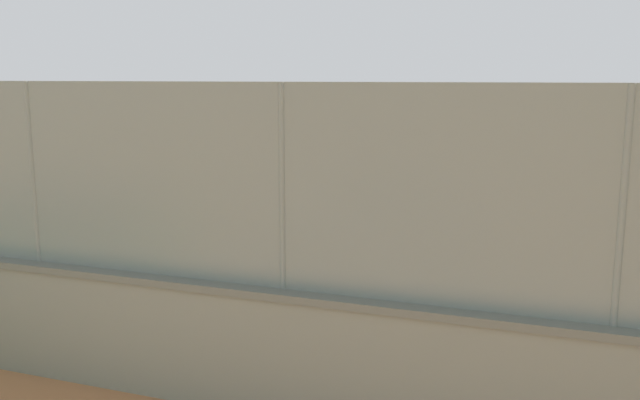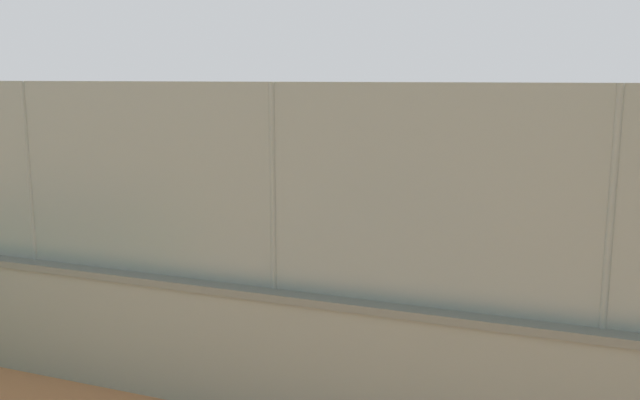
# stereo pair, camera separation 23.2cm
# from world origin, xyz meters

# --- Properties ---
(ground_plane) EXTENTS (260.00, 260.00, 0.00)m
(ground_plane) POSITION_xyz_m (0.00, 0.00, 0.00)
(ground_plane) COLOR #A36B42
(perimeter_wall) EXTENTS (22.27, 0.98, 1.36)m
(perimeter_wall) POSITION_xyz_m (-1.51, 11.56, 0.69)
(perimeter_wall) COLOR gray
(perimeter_wall) RESTS_ON ground_plane
(fence_panel_on_wall) EXTENTS (21.89, 0.59, 2.09)m
(fence_panel_on_wall) POSITION_xyz_m (-1.51, 11.56, 2.41)
(fence_panel_on_wall) COLOR gray
(fence_panel_on_wall) RESTS_ON perimeter_wall
(player_baseline_waiting) EXTENTS (1.22, 0.70, 1.53)m
(player_baseline_waiting) POSITION_xyz_m (5.56, 9.49, 0.90)
(player_baseline_waiting) COLOR #B2B2B2
(player_baseline_waiting) RESTS_ON ground_plane
(player_near_wall_returning) EXTENTS (0.69, 1.01, 1.59)m
(player_near_wall_returning) POSITION_xyz_m (-0.42, -0.30, 0.93)
(player_near_wall_returning) COLOR black
(player_near_wall_returning) RESTS_ON ground_plane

